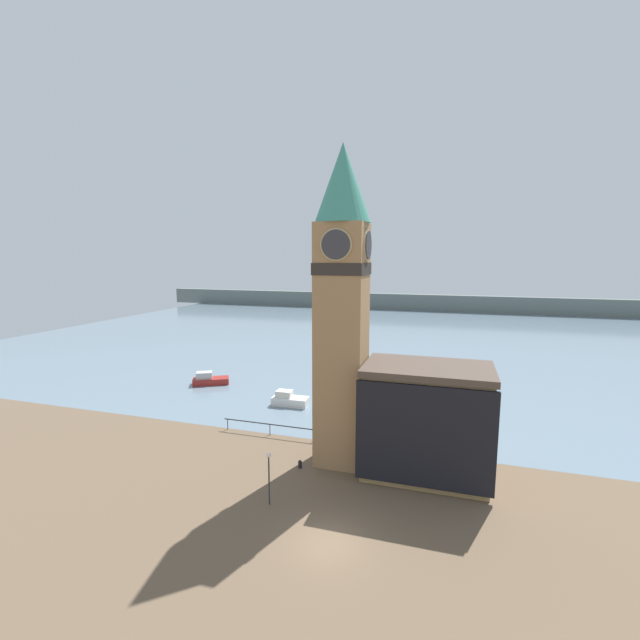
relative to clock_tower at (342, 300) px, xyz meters
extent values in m
plane|color=brown|center=(1.86, -10.18, -13.21)|extent=(160.00, 160.00, 0.00)
cube|color=slate|center=(1.86, 63.15, -13.22)|extent=(160.00, 120.00, 0.00)
cube|color=slate|center=(1.86, 103.15, -10.71)|extent=(180.00, 3.00, 5.00)
cube|color=#232328|center=(-7.58, 2.90, -12.16)|extent=(9.45, 0.08, 0.08)
cylinder|color=#232328|center=(-12.00, 2.90, -12.69)|extent=(0.07, 0.07, 1.05)
cylinder|color=#232328|center=(-7.58, 2.90, -12.69)|extent=(0.07, 0.07, 1.05)
cylinder|color=#232328|center=(-3.15, 2.90, -12.69)|extent=(0.07, 0.07, 1.05)
cube|color=#9E754C|center=(-0.01, 0.01, -3.70)|extent=(3.69, 3.69, 19.03)
cube|color=#2D2823|center=(-0.01, 0.01, 2.38)|extent=(3.81, 3.81, 0.90)
cylinder|color=tan|center=(-0.01, -1.90, 4.15)|extent=(2.34, 0.12, 2.34)
cylinder|color=#333338|center=(-0.01, -1.98, 4.15)|extent=(2.13, 0.12, 2.13)
cylinder|color=tan|center=(1.90, 0.01, 4.15)|extent=(0.12, 2.34, 2.34)
cylinder|color=#333338|center=(1.98, 0.01, 4.15)|extent=(0.12, 2.13, 2.13)
cone|color=teal|center=(-0.01, 0.01, 8.73)|extent=(4.25, 4.25, 5.84)
cube|color=#A88451|center=(6.65, -0.03, -9.22)|extent=(9.03, 5.75, 7.98)
cube|color=#4C3D33|center=(6.65, -0.03, -4.98)|extent=(9.43, 6.15, 0.50)
cube|color=black|center=(6.65, -3.06, -9.06)|extent=(9.53, 0.30, 7.34)
cube|color=silver|center=(-8.68, 11.07, -12.74)|extent=(4.06, 1.90, 0.94)
cube|color=silver|center=(-9.40, 11.05, -11.93)|extent=(1.79, 1.31, 0.70)
cube|color=maroon|center=(-21.53, 15.54, -12.81)|extent=(4.91, 3.88, 0.81)
cube|color=#B2B2B2|center=(-22.25, 15.14, -11.97)|extent=(2.40, 2.15, 0.85)
cylinder|color=black|center=(-2.77, -2.19, -12.97)|extent=(0.29, 0.29, 0.49)
sphere|color=black|center=(-2.77, -2.19, -12.72)|extent=(0.30, 0.30, 0.30)
cylinder|color=#2D2D33|center=(-3.04, -7.51, -11.51)|extent=(0.10, 0.10, 3.40)
sphere|color=silver|center=(-3.04, -7.51, -9.71)|extent=(0.32, 0.32, 0.32)
camera|label=1|loc=(8.07, -31.97, 3.28)|focal=24.00mm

